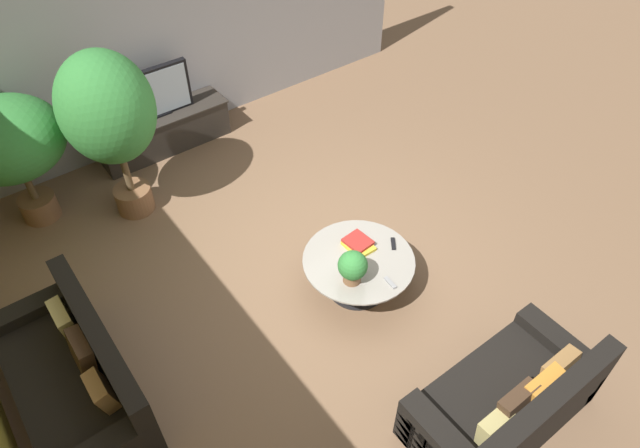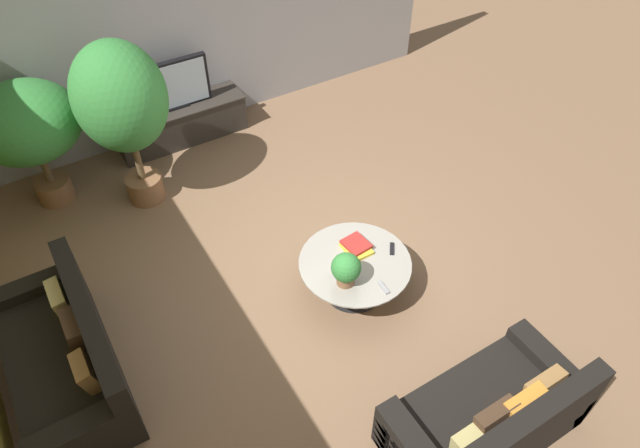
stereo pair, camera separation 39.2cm
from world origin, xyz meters
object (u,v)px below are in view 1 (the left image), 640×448
media_console (163,130)px  coffee_table (358,268)px  couch_near_entry (507,403)px  potted_palm_corner (108,113)px  potted_plant_tabletop (353,267)px  potted_palm_tall (9,142)px  television (155,93)px  couch_by_wall (77,380)px

media_console → coffee_table: size_ratio=1.56×
media_console → couch_near_entry: (0.56, -5.30, 0.03)m
potted_palm_corner → media_console: bearing=47.3°
potted_palm_corner → potted_plant_tabletop: size_ratio=5.62×
coffee_table → couch_near_entry: couch_near_entry is taller
coffee_table → couch_near_entry: size_ratio=0.70×
potted_palm_tall → potted_plant_tabletop: bearing=-57.4°
television → potted_palm_corner: potted_palm_corner is taller
television → couch_near_entry: television is taller
potted_plant_tabletop → coffee_table: bearing=36.7°
couch_by_wall → potted_palm_corner: bearing=145.7°
potted_palm_corner → couch_near_entry: bearing=-72.4°
television → couch_near_entry: 5.35m
couch_by_wall → potted_plant_tabletop: 2.61m
couch_by_wall → potted_plant_tabletop: couch_by_wall is taller
television → couch_near_entry: bearing=-84.0°
media_console → couch_by_wall: size_ratio=0.95×
media_console → couch_by_wall: (-2.22, -2.94, 0.02)m
couch_near_entry → potted_palm_corner: 4.73m
television → potted_palm_corner: size_ratio=0.46×
coffee_table → couch_near_entry: bearing=-88.5°
coffee_table → potted_palm_tall: size_ratio=0.73×
media_console → potted_palm_corner: size_ratio=0.86×
coffee_table → potted_palm_corner: potted_palm_corner is taller
television → potted_palm_tall: size_ratio=0.61×
couch_by_wall → couch_near_entry: (2.78, -2.36, 0.01)m
coffee_table → potted_plant_tabletop: (-0.22, -0.17, 0.33)m
media_console → television: television is taller
television → potted_palm_corner: (-0.83, -0.90, 0.52)m
media_console → potted_palm_tall: bearing=-168.6°
coffee_table → potted_palm_corner: size_ratio=0.55×
couch_by_wall → potted_palm_corner: potted_palm_corner is taller
coffee_table → potted_palm_corner: bearing=118.1°
coffee_table → potted_palm_corner: 3.04m
television → couch_near_entry: size_ratio=0.58×
television → coffee_table: size_ratio=0.84×
couch_by_wall → potted_palm_corner: size_ratio=0.91×
potted_palm_tall → potted_plant_tabletop: 3.86m
couch_by_wall → potted_plant_tabletop: bearing=75.6°
coffee_table → potted_plant_tabletop: 0.43m
potted_palm_tall → potted_plant_tabletop: size_ratio=4.26×
television → coffee_table: bearing=-81.5°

